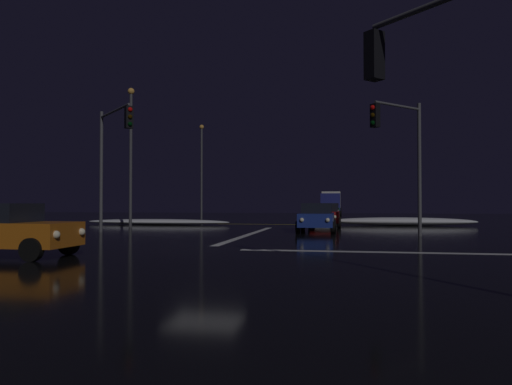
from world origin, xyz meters
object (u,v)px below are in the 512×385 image
object	(u,v)px
box_truck	(331,202)
sedan_black	(330,210)
sedan_gray	(327,211)
streetlamp_left_near	(131,147)
sedan_blue	(317,217)
streetlamp_left_far	(202,165)
sedan_green	(332,210)
traffic_signal_se	(475,69)
sedan_orange_crossing	(2,230)
sedan_silver	(327,213)
sedan_red	(325,215)
traffic_signal_ne	(402,144)
traffic_signal_nw	(112,146)

from	to	relation	value
box_truck	sedan_black	bearing A→B (deg)	-89.09
sedan_gray	streetlamp_left_near	size ratio (longest dim) A/B	0.47
sedan_blue	streetlamp_left_far	world-z (taller)	streetlamp_left_far
sedan_black	streetlamp_left_far	xyz separation A→B (m)	(-12.28, -5.83, 4.52)
sedan_green	box_truck	bearing A→B (deg)	91.82
traffic_signal_se	streetlamp_left_near	bearing A→B (deg)	127.95
traffic_signal_se	streetlamp_left_far	bearing A→B (deg)	113.64
sedan_black	sedan_orange_crossing	distance (m)	39.61
traffic_signal_se	sedan_silver	bearing A→B (deg)	96.82
box_truck	streetlamp_left_far	world-z (taller)	streetlamp_left_far
traffic_signal_se	streetlamp_left_far	size ratio (longest dim) A/B	0.62
sedan_green	streetlamp_left_near	distance (m)	30.62
sedan_red	traffic_signal_ne	size ratio (longest dim) A/B	0.68
sedan_blue	sedan_gray	size ratio (longest dim) A/B	1.00
sedan_blue	sedan_green	distance (m)	30.42
traffic_signal_se	streetlamp_left_near	world-z (taller)	streetlamp_left_near
box_truck	sedan_orange_crossing	xyz separation A→B (m)	(-8.28, -51.90, -0.91)
sedan_silver	sedan_orange_crossing	distance (m)	27.72
sedan_black	sedan_red	bearing A→B (deg)	-89.41
traffic_signal_ne	streetlamp_left_far	xyz separation A→B (m)	(-16.34, 22.13, 0.97)
sedan_red	box_truck	world-z (taller)	box_truck
sedan_black	traffic_signal_se	world-z (taller)	traffic_signal_se
sedan_black	traffic_signal_nw	distance (m)	30.33
sedan_green	sedan_blue	bearing A→B (deg)	-90.15
streetlamp_left_near	streetlamp_left_far	xyz separation A→B (m)	(0.00, 16.00, 0.07)
box_truck	streetlamp_left_near	xyz separation A→B (m)	(-12.07, -35.04, 3.54)
sedan_red	sedan_green	world-z (taller)	same
sedan_blue	sedan_red	xyz separation A→B (m)	(0.25, 5.68, 0.00)
sedan_red	sedan_black	bearing A→B (deg)	90.59
traffic_signal_ne	streetlamp_left_near	world-z (taller)	streetlamp_left_near
sedan_blue	traffic_signal_se	size ratio (longest dim) A/B	0.76
sedan_red	sedan_orange_crossing	xyz separation A→B (m)	(-8.69, -19.80, 0.00)
box_truck	traffic_signal_nw	distance (m)	42.80
box_truck	traffic_signal_se	size ratio (longest dim) A/B	1.45
traffic_signal_ne	traffic_signal_se	size ratio (longest dim) A/B	1.13
traffic_signal_nw	traffic_signal_se	xyz separation A→B (m)	(14.01, -14.01, -0.57)
sedan_orange_crossing	traffic_signal_nw	world-z (taller)	traffic_signal_nw
sedan_silver	traffic_signal_nw	xyz separation A→B (m)	(-10.43, -15.95, 3.72)
sedan_red	traffic_signal_ne	xyz separation A→B (m)	(3.87, -9.08, 3.56)
sedan_black	box_truck	bearing A→B (deg)	90.91
sedan_gray	traffic_signal_nw	distance (m)	24.79
sedan_silver	sedan_red	bearing A→B (deg)	-89.12
sedan_black	box_truck	xyz separation A→B (m)	(-0.21, 13.22, 0.91)
sedan_green	traffic_signal_nw	bearing A→B (deg)	-106.88
sedan_gray	box_truck	distance (m)	19.21
traffic_signal_nw	sedan_red	bearing A→B (deg)	41.75
traffic_signal_nw	traffic_signal_se	distance (m)	19.82
sedan_silver	box_truck	world-z (taller)	box_truck
sedan_gray	traffic_signal_se	world-z (taller)	traffic_signal_se
sedan_gray	streetlamp_left_far	size ratio (longest dim) A/B	0.47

